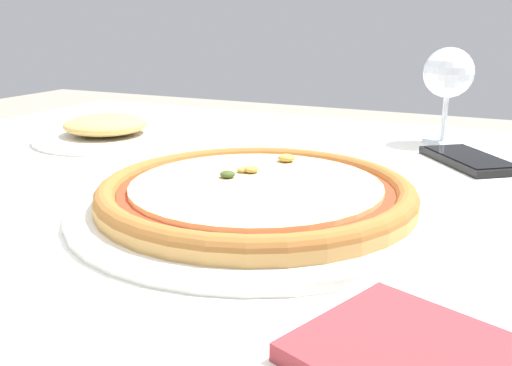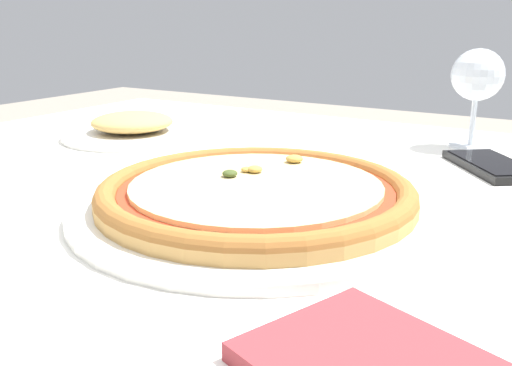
% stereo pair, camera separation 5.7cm
% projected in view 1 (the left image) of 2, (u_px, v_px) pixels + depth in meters
% --- Properties ---
extents(dining_table, '(1.11, 1.01, 0.71)m').
position_uv_depth(dining_table, '(195.00, 256.00, 0.69)').
color(dining_table, '#997047').
rests_on(dining_table, ground_plane).
extents(pizza_plate, '(0.37, 0.37, 0.04)m').
position_uv_depth(pizza_plate, '(256.00, 196.00, 0.57)').
color(pizza_plate, white).
rests_on(pizza_plate, dining_table).
extents(wine_glass_far_left, '(0.08, 0.08, 0.15)m').
position_uv_depth(wine_glass_far_left, '(448.00, 75.00, 0.86)').
color(wine_glass_far_left, silver).
rests_on(wine_glass_far_left, dining_table).
extents(cell_phone, '(0.14, 0.16, 0.01)m').
position_uv_depth(cell_phone, '(469.00, 160.00, 0.76)').
color(cell_phone, black).
rests_on(cell_phone, dining_table).
extents(side_plate, '(0.22, 0.22, 0.04)m').
position_uv_depth(side_plate, '(106.00, 131.00, 0.90)').
color(side_plate, white).
rests_on(side_plate, dining_table).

